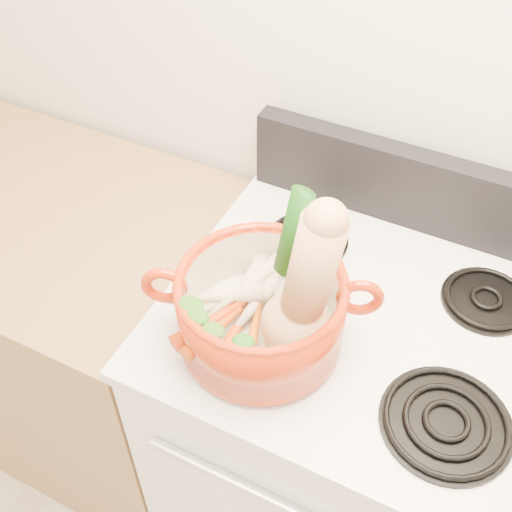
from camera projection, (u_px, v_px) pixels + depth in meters
The scene contains 26 objects.
wall_back at pixel (456, 69), 1.20m from camera, with size 3.50×0.02×2.60m, color white.
stove_body at pixel (344, 442), 1.58m from camera, with size 0.76×0.65×0.92m, color white.
cooktop at pixel (369, 323), 1.24m from camera, with size 0.78×0.67×0.03m, color silver.
control_backsplash at pixel (423, 192), 1.35m from camera, with size 0.76×0.05×0.18m, color black.
oven_handle at pixel (293, 511), 1.14m from camera, with size 0.02×0.02×0.60m, color silver.
counter_left at pixel (10, 297), 1.92m from camera, with size 1.36×0.65×0.90m, color #987248.
burner_front_left at pixel (244, 339), 1.18m from camera, with size 0.22×0.22×0.02m, color black.
burner_front_right at pixel (446, 422), 1.07m from camera, with size 0.22×0.22×0.02m, color black.
burner_back_left at pixel (308, 238), 1.37m from camera, with size 0.17×0.17×0.02m, color black.
burner_back_right at pixel (486, 299), 1.25m from camera, with size 0.17×0.17×0.02m, color black.
dutch_oven at pixel (261, 310), 1.13m from camera, with size 0.30×0.30×0.15m, color #A8270A.
pot_handle_left at pixel (164, 286), 1.10m from camera, with size 0.08×0.08×0.02m, color #A8270A.
pot_handle_right at pixel (360, 298), 1.08m from camera, with size 0.08×0.08×0.02m, color #A8270A.
squash at pixel (307, 288), 1.01m from camera, with size 0.13×0.13×0.31m, color tan, non-canonical shape.
leek at pixel (288, 263), 1.07m from camera, with size 0.04×0.04×0.29m, color silver.
ginger at pixel (292, 286), 1.19m from camera, with size 0.09×0.06×0.05m, color tan.
parsnip_0 at pixel (245, 286), 1.19m from camera, with size 0.04×0.04×0.21m, color beige.
parsnip_1 at pixel (234, 294), 1.17m from camera, with size 0.05×0.05×0.22m, color beige.
parsnip_2 at pixel (261, 296), 1.16m from camera, with size 0.04×0.04×0.20m, color beige.
parsnip_3 at pixel (216, 295), 1.16m from camera, with size 0.04×0.04×0.18m, color beige.
parsnip_4 at pixel (259, 278), 1.18m from camera, with size 0.04×0.04×0.20m, color beige.
parsnip_5 at pixel (249, 284), 1.16m from camera, with size 0.04×0.04×0.20m, color beige.
carrot_0 at pixel (233, 336), 1.12m from camera, with size 0.03×0.03×0.15m, color #DE540B.
carrot_1 at pixel (213, 322), 1.13m from camera, with size 0.04×0.04×0.16m, color red.
carrot_2 at pixel (252, 340), 1.10m from camera, with size 0.03×0.03×0.15m, color orange.
carrot_3 at pixel (214, 332), 1.10m from camera, with size 0.03×0.03×0.13m, color #C53709.
Camera 1 is at (0.15, 0.61, 1.92)m, focal length 45.00 mm.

